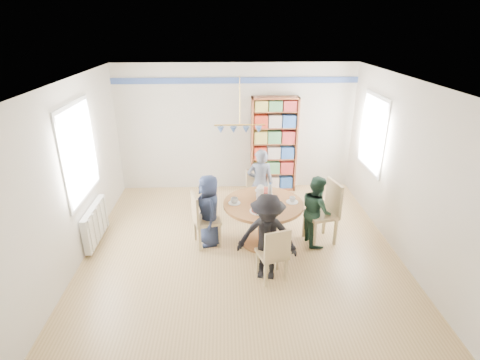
{
  "coord_description": "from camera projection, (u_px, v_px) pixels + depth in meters",
  "views": [
    {
      "loc": [
        -0.24,
        -5.24,
        3.46
      ],
      "look_at": [
        0.0,
        0.4,
        1.05
      ],
      "focal_mm": 28.0,
      "sensor_mm": 36.0,
      "label": 1
    }
  ],
  "objects": [
    {
      "name": "person_right",
      "position": [
        316.0,
        210.0,
        6.13
      ],
      "size": [
        0.53,
        0.64,
        1.19
      ],
      "primitive_type": "imported",
      "rotation": [
        0.0,
        0.0,
        1.72
      ],
      "color": "#183024",
      "rests_on": "ground"
    },
    {
      "name": "person_near",
      "position": [
        267.0,
        237.0,
        5.25
      ],
      "size": [
        0.93,
        0.65,
        1.32
      ],
      "primitive_type": "imported",
      "rotation": [
        0.0,
        0.0,
        -0.21
      ],
      "color": "black",
      "rests_on": "ground"
    },
    {
      "name": "tableware",
      "position": [
        262.0,
        198.0,
        6.04
      ],
      "size": [
        1.13,
        1.13,
        0.3
      ],
      "color": "white",
      "rests_on": "dining_table"
    },
    {
      "name": "bookshelf",
      "position": [
        274.0,
        146.0,
        7.97
      ],
      "size": [
        0.97,
        0.29,
        2.04
      ],
      "color": "brown",
      "rests_on": "ground"
    },
    {
      "name": "person_left",
      "position": [
        209.0,
        210.0,
        6.1
      ],
      "size": [
        0.54,
        0.68,
        1.22
      ],
      "primitive_type": "imported",
      "rotation": [
        0.0,
        0.0,
        -1.29
      ],
      "color": "#1B243D",
      "rests_on": "ground"
    },
    {
      "name": "person_far",
      "position": [
        260.0,
        184.0,
        6.94
      ],
      "size": [
        0.51,
        0.35,
        1.34
      ],
      "primitive_type": "imported",
      "rotation": [
        0.0,
        0.0,
        3.09
      ],
      "color": "gray",
      "rests_on": "ground"
    },
    {
      "name": "chair_near",
      "position": [
        274.0,
        253.0,
        5.22
      ],
      "size": [
        0.48,
        0.48,
        0.87
      ],
      "color": "tan",
      "rests_on": "ground"
    },
    {
      "name": "dining_table",
      "position": [
        263.0,
        213.0,
        6.12
      ],
      "size": [
        1.3,
        1.3,
        0.75
      ],
      "color": "brown",
      "rests_on": "ground"
    },
    {
      "name": "chair_left",
      "position": [
        202.0,
        217.0,
        6.09
      ],
      "size": [
        0.51,
        0.51,
        0.93
      ],
      "color": "tan",
      "rests_on": "ground"
    },
    {
      "name": "ground",
      "position": [
        241.0,
        248.0,
        6.18
      ],
      "size": [
        5.0,
        5.0,
        0.0
      ],
      "primitive_type": "plane",
      "color": "tan"
    },
    {
      "name": "room_shell",
      "position": [
        223.0,
        137.0,
        6.32
      ],
      "size": [
        5.0,
        5.0,
        5.0
      ],
      "color": "white",
      "rests_on": "ground"
    },
    {
      "name": "radiator",
      "position": [
        96.0,
        223.0,
        6.23
      ],
      "size": [
        0.12,
        1.0,
        0.6
      ],
      "color": "silver",
      "rests_on": "ground"
    },
    {
      "name": "chair_far",
      "position": [
        258.0,
        189.0,
        7.12
      ],
      "size": [
        0.51,
        0.51,
        0.9
      ],
      "color": "tan",
      "rests_on": "ground"
    },
    {
      "name": "chair_right",
      "position": [
        326.0,
        209.0,
        6.19
      ],
      "size": [
        0.57,
        0.57,
        1.06
      ],
      "color": "tan",
      "rests_on": "ground"
    }
  ]
}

